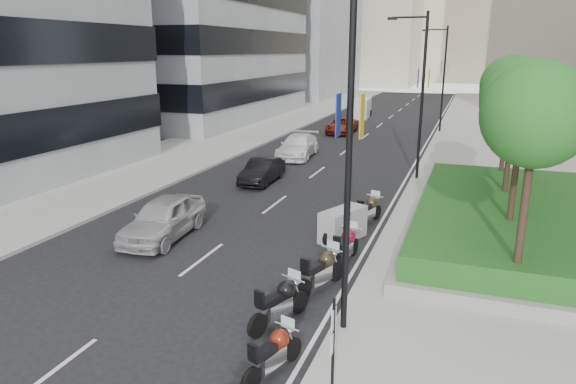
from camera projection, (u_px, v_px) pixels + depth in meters
The scene contains 27 objects.
ground at pixel (179, 321), 13.82m from camera, with size 160.00×160.00×0.00m, color black.
sidewalk_right at pixel (499, 147), 38.05m from camera, with size 10.00×100.00×0.15m, color #9E9B93.
sidewalk_left at pixel (242, 132), 44.92m from camera, with size 8.00×100.00×0.15m, color #9E9B93.
lane_edge at pixel (426, 144), 39.80m from camera, with size 0.12×100.00×0.01m, color silver.
lane_centre at pixel (360, 140), 41.50m from camera, with size 0.12×100.00×0.01m, color silver.
building_cream_left at pixel (356, 0), 105.78m from camera, with size 26.00×24.00×34.00m, color #B7AD93.
planter at pixel (546, 233), 19.52m from camera, with size 10.00×14.00×0.40m, color gray.
hedge at pixel (549, 218), 19.36m from camera, with size 9.40×13.40×0.80m, color #134419.
tree_0 at pixel (536, 116), 13.21m from camera, with size 2.80×2.80×6.30m.
tree_1 at pixel (524, 102), 16.84m from camera, with size 2.80×2.80×6.30m.
tree_2 at pixel (516, 92), 20.46m from camera, with size 2.80×2.80×6.30m.
tree_3 at pixel (511, 86), 24.09m from camera, with size 2.80×2.80×6.30m.
lamp_post_0 at pixel (343, 138), 12.02m from camera, with size 2.34×0.45×9.00m.
lamp_post_1 at pixel (420, 88), 27.42m from camera, with size 2.34×0.45×9.00m.
lamp_post_2 at pixel (442, 74), 43.73m from camera, with size 2.34×0.45×9.00m.
parking_sign at pixel (333, 346), 10.05m from camera, with size 0.06×0.32×2.50m.
motorcycle_1 at pixel (274, 353), 11.44m from camera, with size 0.84×1.98×1.02m.
motorcycle_2 at pixel (280, 303), 13.55m from camera, with size 1.04×2.21×1.15m.
motorcycle_3 at pixel (321, 271), 15.47m from camera, with size 1.04×2.30×1.19m.
motorcycle_4 at pixel (346, 246), 17.45m from camera, with size 0.76×2.29×1.14m.
motorcycle_5 at pixel (343, 225), 19.57m from camera, with size 1.58×2.21×1.24m.
motorcycle_6 at pixel (369, 210), 21.37m from camera, with size 0.88×2.23×1.13m.
car_a at pixel (163, 218), 19.81m from camera, with size 1.87×4.65×1.59m, color #AEAEB0.
car_b at pixel (262, 171), 28.09m from camera, with size 1.40×4.02×1.33m, color black.
car_c at pixel (298, 146), 34.75m from camera, with size 2.12×5.22×1.51m, color white.
car_d at pixel (342, 126), 44.79m from camera, with size 2.23×4.84×1.34m, color maroon.
delivery_van at pixel (360, 109), 55.16m from camera, with size 2.18×4.86×1.98m.
Camera 1 is at (6.98, -10.64, 7.07)m, focal length 32.00 mm.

